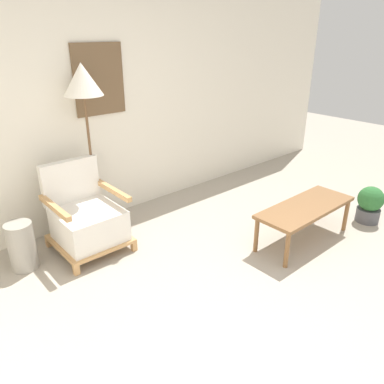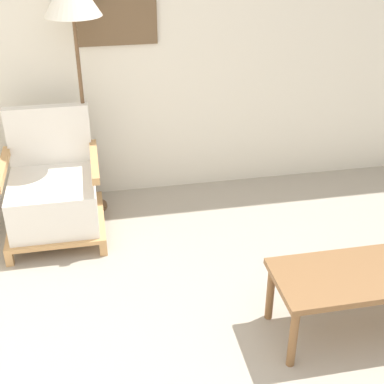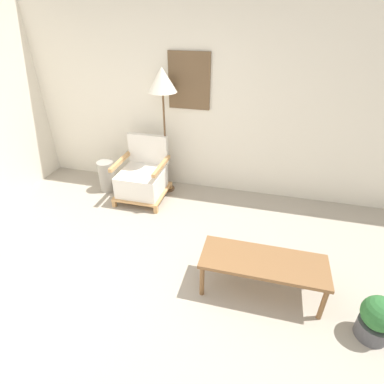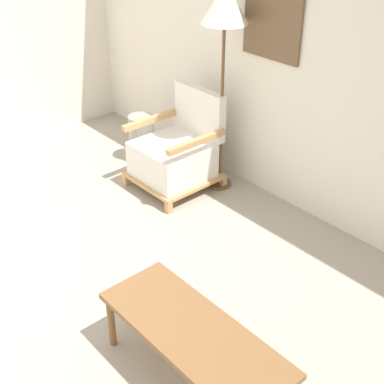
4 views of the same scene
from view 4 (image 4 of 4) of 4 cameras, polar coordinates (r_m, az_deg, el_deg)
wall_back at (r=4.34m, az=8.92°, el=16.00°), size 8.00×0.09×2.70m
armchair at (r=4.72m, az=-1.69°, el=4.12°), size 0.66×0.68×0.85m
floor_lamp at (r=4.30m, az=3.51°, el=18.69°), size 0.38×0.38×1.75m
coffee_table at (r=2.93m, az=0.18°, el=-15.18°), size 1.14×0.44×0.40m
vase at (r=5.23m, az=-5.42°, el=5.75°), size 0.24×0.24×0.45m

